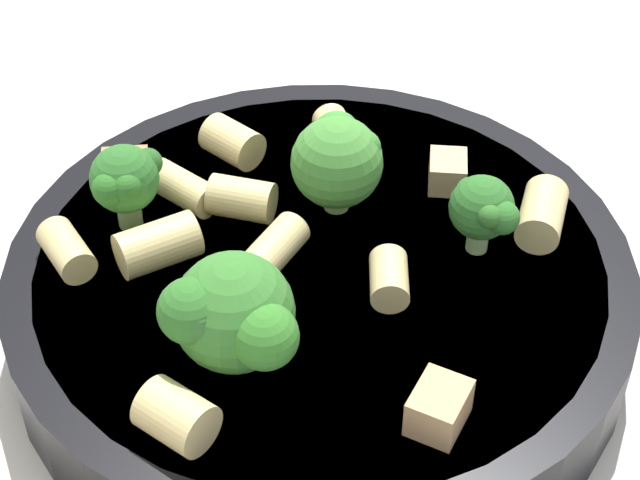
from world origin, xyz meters
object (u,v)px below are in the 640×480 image
(rigatoni_0, at_px, (242,199))
(chicken_chunk_2, at_px, (448,172))
(broccoli_floret_0, at_px, (125,181))
(rigatoni_4, at_px, (183,188))
(rigatoni_2, at_px, (67,250))
(broccoli_floret_2, at_px, (231,315))
(broccoli_floret_1, at_px, (338,159))
(rigatoni_8, at_px, (273,246))
(rigatoni_6, at_px, (177,416))
(chicken_chunk_1, at_px, (439,408))
(pasta_bowl, at_px, (320,287))
(rigatoni_3, at_px, (542,214))
(chicken_chunk_0, at_px, (125,169))
(rigatoni_7, at_px, (389,279))
(broccoli_floret_3, at_px, (484,212))
(rigatoni_5, at_px, (232,142))
(rigatoni_1, at_px, (335,132))
(rigatoni_9, at_px, (158,245))

(rigatoni_0, bearing_deg, chicken_chunk_2, -83.27)
(broccoli_floret_0, relative_size, rigatoni_4, 1.23)
(rigatoni_2, bearing_deg, broccoli_floret_2, -134.71)
(broccoli_floret_1, relative_size, rigatoni_8, 1.37)
(rigatoni_0, height_order, rigatoni_6, rigatoni_6)
(chicken_chunk_1, bearing_deg, rigatoni_4, 33.20)
(pasta_bowl, bearing_deg, rigatoni_0, 42.68)
(pasta_bowl, xyz_separation_m, chicken_chunk_2, (0.04, -0.06, 0.02))
(broccoli_floret_1, xyz_separation_m, rigatoni_3, (-0.02, -0.07, -0.01))
(rigatoni_0, bearing_deg, chicken_chunk_0, 59.20)
(rigatoni_7, bearing_deg, rigatoni_4, 50.41)
(rigatoni_3, height_order, rigatoni_4, rigatoni_3)
(broccoli_floret_2, height_order, rigatoni_0, broccoli_floret_2)
(pasta_bowl, relative_size, rigatoni_7, 10.76)
(broccoli_floret_2, height_order, rigatoni_2, broccoli_floret_2)
(broccoli_floret_3, distance_m, rigatoni_5, 0.11)
(pasta_bowl, relative_size, rigatoni_6, 10.58)
(broccoli_floret_1, height_order, broccoli_floret_3, broccoli_floret_1)
(rigatoni_1, xyz_separation_m, rigatoni_8, (-0.07, 0.03, -0.00))
(rigatoni_0, bearing_deg, rigatoni_9, 126.63)
(rigatoni_9, bearing_deg, rigatoni_1, -48.88)
(broccoli_floret_1, bearing_deg, chicken_chunk_0, 73.12)
(rigatoni_0, height_order, rigatoni_4, rigatoni_0)
(pasta_bowl, distance_m, rigatoni_7, 0.04)
(rigatoni_3, distance_m, rigatoni_8, 0.10)
(rigatoni_5, bearing_deg, rigatoni_2, 132.11)
(rigatoni_0, relative_size, rigatoni_3, 0.87)
(rigatoni_6, distance_m, rigatoni_8, 0.08)
(rigatoni_7, bearing_deg, chicken_chunk_1, -174.18)
(pasta_bowl, xyz_separation_m, broccoli_floret_0, (0.03, 0.07, 0.04))
(rigatoni_2, height_order, rigatoni_8, same)
(rigatoni_4, bearing_deg, rigatoni_3, -103.67)
(chicken_chunk_1, bearing_deg, rigatoni_1, 5.52)
(chicken_chunk_1, bearing_deg, rigatoni_5, 21.49)
(rigatoni_8, xyz_separation_m, chicken_chunk_2, (0.04, -0.07, -0.00))
(broccoli_floret_0, height_order, rigatoni_9, broccoli_floret_0)
(broccoli_floret_3, height_order, rigatoni_9, broccoli_floret_3)
(broccoli_floret_1, distance_m, chicken_chunk_0, 0.09)
(chicken_chunk_2, bearing_deg, rigatoni_7, 150.54)
(chicken_chunk_2, bearing_deg, rigatoni_9, 106.29)
(rigatoni_1, bearing_deg, broccoli_floret_2, 157.80)
(rigatoni_5, height_order, chicken_chunk_0, rigatoni_5)
(broccoli_floret_1, xyz_separation_m, rigatoni_7, (-0.05, -0.01, -0.02))
(rigatoni_5, xyz_separation_m, rigatoni_8, (-0.06, -0.01, -0.00))
(rigatoni_5, height_order, rigatoni_7, rigatoni_5)
(broccoli_floret_3, distance_m, rigatoni_2, 0.15)
(chicken_chunk_2, bearing_deg, rigatoni_4, 89.58)
(rigatoni_1, bearing_deg, chicken_chunk_1, -174.48)
(rigatoni_4, distance_m, rigatoni_8, 0.05)
(rigatoni_7, distance_m, chicken_chunk_1, 0.06)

